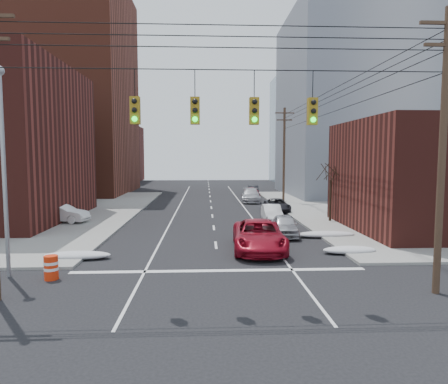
{
  "coord_description": "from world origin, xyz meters",
  "views": [
    {
      "loc": [
        -0.63,
        -12.02,
        5.41
      ],
      "look_at": [
        0.64,
        15.02,
        3.0
      ],
      "focal_mm": 32.0,
      "sensor_mm": 36.0,
      "label": 1
    }
  ],
  "objects": [
    {
      "name": "utility_pole_right",
      "position": [
        8.5,
        3.0,
        5.78
      ],
      "size": [
        2.2,
        0.28,
        11.0
      ],
      "color": "#473323",
      "rests_on": "ground"
    },
    {
      "name": "parked_car_e",
      "position": [
        5.65,
        41.32,
        0.66
      ],
      "size": [
        2.03,
        4.05,
        1.32
      ],
      "primitive_type": "imported",
      "rotation": [
        0.0,
        0.0,
        0.12
      ],
      "color": "maroon",
      "rests_on": "ground"
    },
    {
      "name": "utility_pole_far",
      "position": [
        8.5,
        34.0,
        5.78
      ],
      "size": [
        2.2,
        0.28,
        11.0
      ],
      "color": "#473323",
      "rests_on": "ground"
    },
    {
      "name": "red_pickup",
      "position": [
        2.43,
        10.52,
        0.86
      ],
      "size": [
        3.2,
        6.37,
        1.73
      ],
      "primitive_type": "imported",
      "rotation": [
        0.0,
        0.0,
        -0.05
      ],
      "color": "maroon",
      "rests_on": "ground"
    },
    {
      "name": "street_light",
      "position": [
        -9.5,
        6.0,
        5.54
      ],
      "size": [
        0.44,
        0.44,
        9.32
      ],
      "color": "gray",
      "rests_on": "ground"
    },
    {
      "name": "parked_car_f",
      "position": [
        6.05,
        43.22,
        0.68
      ],
      "size": [
        1.82,
        4.26,
        1.37
      ],
      "primitive_type": "imported",
      "rotation": [
        0.0,
        0.0,
        -0.09
      ],
      "color": "black",
      "rests_on": "ground"
    },
    {
      "name": "lot_car_b",
      "position": [
        -15.13,
        24.56,
        0.76
      ],
      "size": [
        4.75,
        3.08,
        1.22
      ],
      "primitive_type": "imported",
      "rotation": [
        0.0,
        0.0,
        1.31
      ],
      "color": "silver",
      "rests_on": "sidewalk_nw"
    },
    {
      "name": "building_office",
      "position": [
        22.0,
        44.0,
        12.5
      ],
      "size": [
        22.0,
        20.0,
        25.0
      ],
      "primitive_type": "cube",
      "color": "gray",
      "rests_on": "ground"
    },
    {
      "name": "construction_barrel",
      "position": [
        -7.44,
        5.51,
        0.55
      ],
      "size": [
        0.78,
        0.78,
        1.07
      ],
      "rotation": [
        0.0,
        0.0,
        0.35
      ],
      "color": "red",
      "rests_on": "ground"
    },
    {
      "name": "ground",
      "position": [
        0.0,
        0.0,
        0.0
      ],
      "size": [
        160.0,
        160.0,
        0.0
      ],
      "primitive_type": "plane",
      "color": "black",
      "rests_on": "ground"
    },
    {
      "name": "parked_car_a",
      "position": [
        4.8,
        14.72,
        0.72
      ],
      "size": [
        2.13,
        4.37,
        1.44
      ],
      "primitive_type": "imported",
      "rotation": [
        0.0,
        0.0,
        -0.11
      ],
      "color": "#B1B1B6",
      "rests_on": "ground"
    },
    {
      "name": "parked_car_b",
      "position": [
        4.95,
        21.03,
        0.68
      ],
      "size": [
        1.6,
        4.17,
        1.36
      ],
      "primitive_type": "imported",
      "rotation": [
        0.0,
        0.0,
        -0.04
      ],
      "color": "silver",
      "rests_on": "ground"
    },
    {
      "name": "lot_car_c",
      "position": [
        -16.79,
        24.78,
        0.76
      ],
      "size": [
        4.48,
        2.63,
        1.22
      ],
      "primitive_type": "imported",
      "rotation": [
        0.0,
        0.0,
        1.8
      ],
      "color": "black",
      "rests_on": "sidewalk_nw"
    },
    {
      "name": "building_glass",
      "position": [
        24.0,
        70.0,
        11.0
      ],
      "size": [
        20.0,
        18.0,
        22.0
      ],
      "primitive_type": "cube",
      "color": "gray",
      "rests_on": "ground"
    },
    {
      "name": "snow_nw",
      "position": [
        -7.4,
        9.0,
        0.21
      ],
      "size": [
        3.5,
        1.08,
        0.42
      ],
      "primitive_type": "ellipsoid",
      "color": "silver",
      "rests_on": "ground"
    },
    {
      "name": "parked_car_c",
      "position": [
        6.4,
        26.57,
        0.64
      ],
      "size": [
        2.14,
        4.62,
        1.28
      ],
      "primitive_type": "imported",
      "rotation": [
        0.0,
        0.0,
        0.0
      ],
      "color": "black",
      "rests_on": "ground"
    },
    {
      "name": "building_brick_far",
      "position": [
        -26.0,
        74.0,
        6.0
      ],
      "size": [
        22.0,
        18.0,
        12.0
      ],
      "primitive_type": "cube",
      "color": "#4B1B16",
      "rests_on": "ground"
    },
    {
      "name": "bare_tree",
      "position": [
        9.59,
        20.0,
        2.32
      ],
      "size": [
        2.09,
        2.2,
        4.93
      ],
      "color": "black",
      "rests_on": "ground"
    },
    {
      "name": "lot_car_a",
      "position": [
        -12.18,
        20.19,
        0.87
      ],
      "size": [
        4.57,
        2.3,
        1.44
      ],
      "primitive_type": "imported",
      "rotation": [
        0.0,
        0.0,
        1.39
      ],
      "color": "silver",
      "rests_on": "sidewalk_nw"
    },
    {
      "name": "lot_car_d",
      "position": [
        -19.26,
        28.73,
        0.93
      ],
      "size": [
        4.86,
        2.63,
        1.57
      ],
      "primitive_type": "imported",
      "rotation": [
        0.0,
        0.0,
        1.75
      ],
      "color": "#B1B0B5",
      "rests_on": "sidewalk_nw"
    },
    {
      "name": "traffic_signals",
      "position": [
        0.1,
        2.97,
        7.17
      ],
      "size": [
        17.0,
        0.42,
        2.02
      ],
      "color": "black",
      "rests_on": "ground"
    },
    {
      "name": "parked_car_d",
      "position": [
        4.8,
        35.05,
        0.78
      ],
      "size": [
        2.63,
        5.52,
        1.55
      ],
      "primitive_type": "imported",
      "rotation": [
        0.0,
        0.0,
        -0.09
      ],
      "color": "#AFAEB3",
      "rests_on": "ground"
    },
    {
      "name": "building_brick_tall",
      "position": [
        -24.0,
        48.0,
        15.0
      ],
      "size": [
        24.0,
        20.0,
        30.0
      ],
      "primitive_type": "cube",
      "color": "brown",
      "rests_on": "ground"
    },
    {
      "name": "snow_east_far",
      "position": [
        7.4,
        14.0,
        0.21
      ],
      "size": [
        4.0,
        1.08,
        0.42
      ],
      "primitive_type": "ellipsoid",
      "color": "silver",
      "rests_on": "ground"
    },
    {
      "name": "snow_ne",
      "position": [
        7.4,
        9.5,
        0.21
      ],
      "size": [
        3.0,
        1.08,
        0.42
      ],
      "primitive_type": "ellipsoid",
      "color": "silver",
      "rests_on": "ground"
    }
  ]
}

